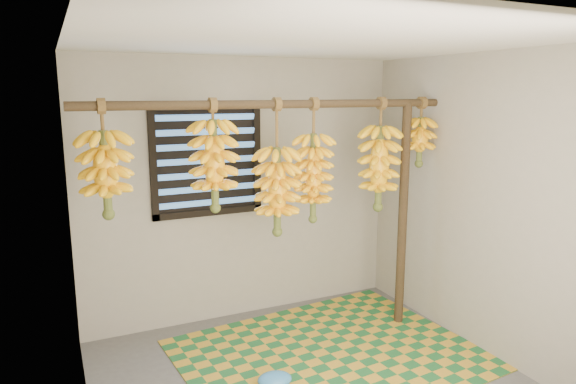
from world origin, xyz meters
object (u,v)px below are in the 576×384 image
plastic_bag (275,380)px  banana_bunch_e (379,168)px  support_post (403,217)px  banana_bunch_b (214,166)px  banana_bunch_f (420,141)px  banana_bunch_d (313,178)px  banana_bunch_c (277,191)px  banana_bunch_a (106,174)px  woven_mat (330,354)px

plastic_bag → banana_bunch_e: size_ratio=0.26×
support_post → banana_bunch_b: bearing=180.0°
banana_bunch_f → support_post: bearing=180.0°
plastic_bag → banana_bunch_d: (0.57, 0.51, 1.35)m
banana_bunch_b → banana_bunch_e: 1.46m
banana_bunch_c → support_post: bearing=0.0°
banana_bunch_d → banana_bunch_f: 1.09m
banana_bunch_b → banana_bunch_e: size_ratio=0.86×
banana_bunch_d → banana_bunch_a: bearing=180.0°
support_post → plastic_bag: bearing=-161.1°
banana_bunch_c → banana_bunch_f: size_ratio=1.77×
woven_mat → banana_bunch_a: size_ratio=2.89×
support_post → plastic_bag: size_ratio=7.91×
support_post → banana_bunch_c: size_ratio=1.88×
woven_mat → banana_bunch_b: 1.79m
banana_bunch_d → banana_bunch_c: bearing=180.0°
woven_mat → banana_bunch_c: banana_bunch_c is taller
support_post → banana_bunch_c: (-1.22, 0.00, 0.33)m
woven_mat → banana_bunch_b: banana_bunch_b is taller
banana_bunch_a → banana_bunch_b: bearing=0.0°
woven_mat → banana_bunch_a: bearing=170.5°
support_post → banana_bunch_d: banana_bunch_d is taller
woven_mat → banana_bunch_a: banana_bunch_a is taller
banana_bunch_d → banana_bunch_f: same height
banana_bunch_b → banana_bunch_f: bearing=0.0°
plastic_bag → banana_bunch_d: size_ratio=0.25×
banana_bunch_e → support_post: bearing=0.0°
banana_bunch_c → banana_bunch_f: (1.37, 0.00, 0.33)m
plastic_bag → banana_bunch_e: banana_bunch_e is taller
plastic_bag → banana_bunch_a: banana_bunch_a is taller
woven_mat → banana_bunch_c: 1.40m
support_post → banana_bunch_b: size_ratio=2.43×
banana_bunch_f → banana_bunch_b: bearing=180.0°
banana_bunch_e → banana_bunch_f: same height
banana_bunch_d → banana_bunch_f: bearing=0.0°
woven_mat → banana_bunch_f: (1.03, 0.27, 1.66)m
woven_mat → banana_bunch_a: (-1.60, 0.27, 1.55)m
banana_bunch_b → banana_bunch_d: same height
plastic_bag → banana_bunch_e: bearing=22.8°
plastic_bag → banana_bunch_c: size_ratio=0.24×
plastic_bag → banana_bunch_c: (0.25, 0.51, 1.27)m
support_post → banana_bunch_f: (0.15, 0.00, 0.66)m
plastic_bag → banana_bunch_e: 1.91m
banana_bunch_a → banana_bunch_f: same height
woven_mat → plastic_bag: plastic_bag is taller
banana_bunch_b → banana_bunch_a: bearing=180.0°
banana_bunch_a → banana_bunch_d: size_ratio=0.80×
banana_bunch_f → banana_bunch_d: bearing=-180.0°
woven_mat → banana_bunch_e: (0.60, 0.27, 1.45)m
banana_bunch_c → banana_bunch_e: 0.96m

